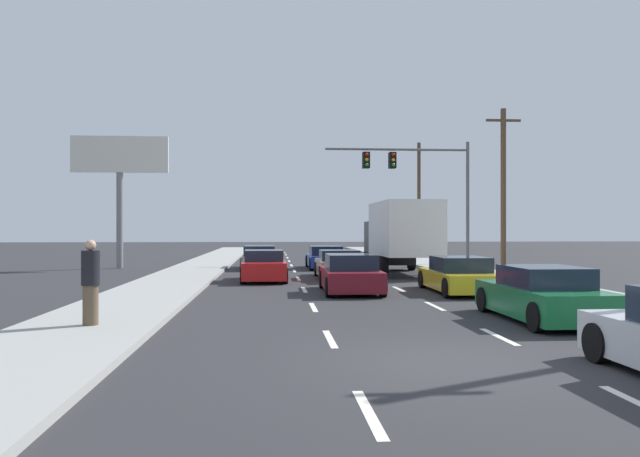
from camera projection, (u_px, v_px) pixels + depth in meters
ground_plane at (323, 268)px, 35.10m from camera, size 140.00×140.00×0.00m
sidewalk_right at (470, 272)px, 30.62m from camera, size 3.00×80.00×0.14m
sidewalk_left at (189, 273)px, 29.60m from camera, size 3.00×80.00×0.14m
lane_markings at (332, 274)px, 29.95m from camera, size 3.54×57.00×0.01m
car_gray at (260, 258)px, 34.04m from camera, size 1.94×4.64×1.26m
car_red at (264, 267)px, 26.16m from camera, size 1.92×4.08×1.29m
car_blue at (326, 258)px, 34.39m from camera, size 2.01×4.48×1.23m
car_tan at (339, 265)px, 27.58m from camera, size 1.98×4.17×1.24m
car_maroon at (351, 275)px, 21.43m from camera, size 1.98×4.22×1.31m
box_truck at (401, 233)px, 30.03m from camera, size 2.69×7.49×3.42m
car_yellow at (460, 276)px, 21.42m from camera, size 2.04×4.58×1.22m
car_green at (543, 296)px, 14.80m from camera, size 1.90×4.37×1.28m
traffic_signal_mast at (411, 172)px, 37.44m from camera, size 8.67×0.69×7.37m
utility_pole_mid at (503, 187)px, 32.26m from camera, size 1.80×0.28×8.32m
utility_pole_far at (419, 198)px, 50.42m from camera, size 1.80×0.28×9.07m
roadside_billboard at (120, 171)px, 34.57m from camera, size 5.26×0.36×7.25m
pedestrian_near_corner at (91, 282)px, 13.26m from camera, size 0.38×0.38×1.79m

